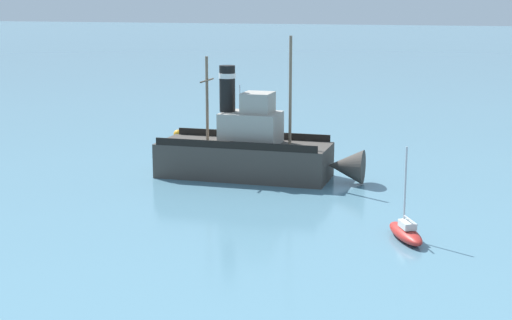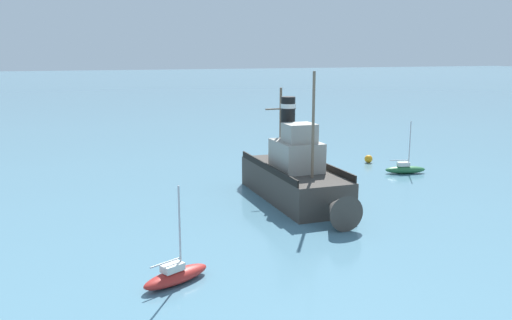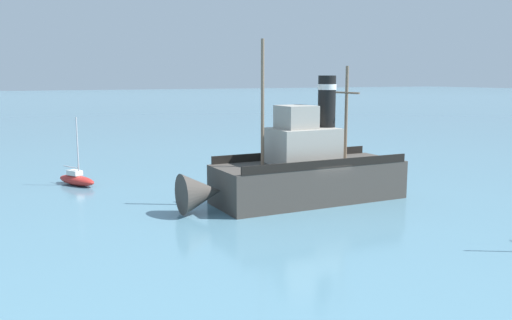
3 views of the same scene
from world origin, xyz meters
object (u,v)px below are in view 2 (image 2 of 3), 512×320
at_px(old_tugboat, 297,177).
at_px(sailboat_red, 176,275).
at_px(sailboat_green, 405,169).
at_px(mooring_buoy, 368,159).

height_order(old_tugboat, sailboat_red, old_tugboat).
bearing_deg(sailboat_red, sailboat_green, -145.87).
distance_m(sailboat_green, mooring_buoy, 5.46).
distance_m(sailboat_green, sailboat_red, 30.31).
bearing_deg(sailboat_red, old_tugboat, -134.79).
bearing_deg(old_tugboat, mooring_buoy, -140.13).
height_order(sailboat_green, sailboat_red, same).
xyz_separation_m(old_tugboat, sailboat_red, (11.67, 11.75, -1.40)).
relative_size(sailboat_green, sailboat_red, 1.00).
height_order(sailboat_red, mooring_buoy, sailboat_red).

